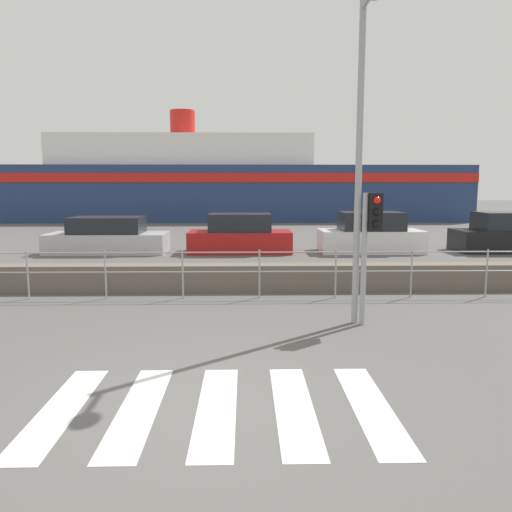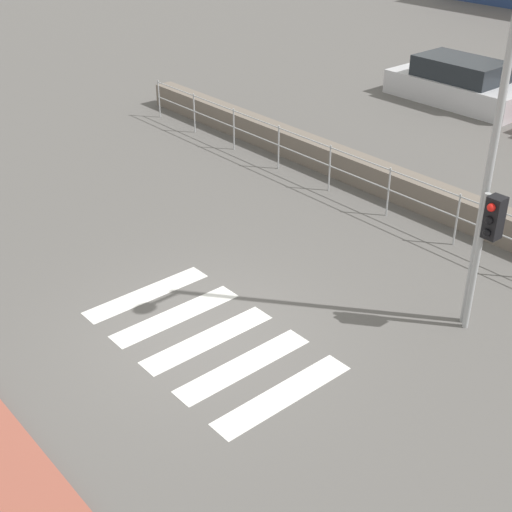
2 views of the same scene
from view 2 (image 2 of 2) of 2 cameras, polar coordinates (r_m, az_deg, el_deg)
The scene contains 7 objects.
ground_plane at distance 11.79m, azimuth -4.50°, elevation -6.20°, with size 160.00×160.00×0.00m, color #565451.
crosswalk at distance 11.65m, azimuth -3.86°, elevation -6.66°, with size 4.05×2.40×0.01m.
seawall at distance 15.83m, azimuth 14.92°, elevation 4.05°, with size 21.35×0.55×0.64m.
harbor_fence at distance 15.00m, azimuth 13.16°, elevation 4.58°, with size 19.25×0.04×1.12m.
traffic_light_far at distance 11.46m, azimuth 18.01°, elevation 1.67°, with size 0.34×0.32×2.43m.
streetlamp at distance 10.84m, azimuth 18.31°, elevation 10.43°, with size 0.32×1.06×5.76m.
parked_car_silver at distance 23.73m, azimuth 15.89°, elevation 13.09°, with size 4.48×1.84×1.37m.
Camera 2 is at (7.83, -5.52, 6.87)m, focal length 50.00 mm.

